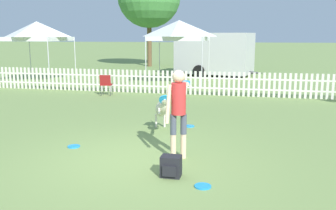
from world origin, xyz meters
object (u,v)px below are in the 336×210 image
Objects in this scene: leaping_dog at (162,108)px; canopy_tent_secondary at (179,31)px; handler_person at (179,103)px; backpack_on_grass at (171,166)px; frisbee_near_handler at (74,146)px; folding_chair_center at (106,83)px; canopy_tent_main at (37,31)px; frisbee_midfield at (189,126)px; equipment_trailer at (215,53)px; frisbee_near_dog at (203,186)px.

canopy_tent_secondary is (-1.36, 9.02, 2.02)m from leaping_dog.
backpack_on_grass is (0.07, -1.03, -0.91)m from handler_person.
folding_chair_center is (-1.96, 6.66, 0.49)m from frisbee_near_handler.
leaping_dog is at bearing -44.34° from canopy_tent_main.
canopy_tent_main reaches higher than handler_person.
frisbee_near_handler is 0.74× the size of backpack_on_grass.
frisbee_midfield is 0.32× the size of folding_chair_center.
handler_person is 15.35m from equipment_trailer.
frisbee_near_handler is 3.16m from frisbee_midfield.
frisbee_near_dog is at bearing -77.10° from canopy_tent_secondary.
backpack_on_grass is at bearing 151.28° from frisbee_near_dog.
backpack_on_grass is 0.12× the size of canopy_tent_main.
handler_person is 6.45× the size of frisbee_near_dog.
equipment_trailer reaches higher than leaping_dog.
frisbee_midfield is 5.95m from folding_chair_center.
frisbee_midfield is at bearing -160.81° from leaping_dog.
canopy_tent_main reaches higher than leaping_dog.
frisbee_midfield is (-0.21, 2.52, -1.08)m from handler_person.
frisbee_midfield is at bearing -75.06° from equipment_trailer.
canopy_tent_secondary is at bearing 89.21° from frisbee_near_handler.
leaping_dog is 3.15× the size of backpack_on_grass.
leaping_dog is 13.35m from equipment_trailer.
canopy_tent_secondary is at bearing 100.57° from backpack_on_grass.
equipment_trailer is at bearing -111.65° from leaping_dog.
frisbee_near_dog is at bearing 110.63° from folding_chair_center.
handler_person is at bearing 111.56° from folding_chair_center.
frisbee_near_handler is at bearing 153.70° from handler_person.
canopy_tent_main is at bearing 129.65° from backpack_on_grass.
frisbee_near_dog and frisbee_midfield have the same top height.
canopy_tent_main is (-9.38, 11.32, 2.37)m from backpack_on_grass.
leaping_dog reaches higher than backpack_on_grass.
frisbee_near_dog is at bearing -28.72° from backpack_on_grass.
canopy_tent_secondary is (7.13, 0.73, 0.03)m from canopy_tent_main.
canopy_tent_main is 0.59× the size of equipment_trailer.
canopy_tent_secondary reaches higher than frisbee_near_handler.
frisbee_near_dog is 0.09× the size of canopy_tent_secondary.
folding_chair_center is 5.12m from canopy_tent_secondary.
leaping_dog is 0.37× the size of canopy_tent_secondary.
canopy_tent_secondary is at bearing -94.74° from equipment_trailer.
frisbee_near_dog is 3.97m from frisbee_midfield.
frisbee_midfield is (0.61, 0.53, -0.55)m from leaping_dog.
backpack_on_grass is 12.49m from canopy_tent_secondary.
canopy_tent_secondary reaches higher than handler_person.
frisbee_near_handler is at bearing 28.43° from leaping_dog.
backpack_on_grass is 14.89m from canopy_tent_main.
equipment_trailer is (-0.67, 12.80, 1.30)m from frisbee_midfield.
frisbee_near_handler is 2.69m from backpack_on_grass.
frisbee_near_handler is at bearing 153.32° from backpack_on_grass.
frisbee_near_handler is at bearing -83.49° from equipment_trailer.
backpack_on_grass is at bearing -50.35° from canopy_tent_main.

